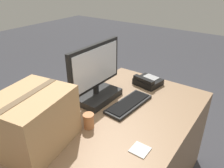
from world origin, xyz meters
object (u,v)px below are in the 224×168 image
(cardboard_box, at_px, (33,120))
(sticky_note_pad, at_px, (140,150))
(keyboard, at_px, (129,104))
(paper_cup_right, at_px, (89,121))
(monitor, at_px, (96,80))
(desk_phone, at_px, (148,81))

(cardboard_box, bearing_deg, sticky_note_pad, -59.98)
(keyboard, bearing_deg, paper_cup_right, 173.26)
(paper_cup_right, distance_m, cardboard_box, 0.33)
(monitor, height_order, desk_phone, monitor)
(paper_cup_right, bearing_deg, keyboard, -10.65)
(paper_cup_right, bearing_deg, sticky_note_pad, -87.85)
(keyboard, distance_m, sticky_note_pad, 0.45)
(monitor, xyz_separation_m, paper_cup_right, (-0.31, -0.19, -0.11))
(keyboard, distance_m, desk_phone, 0.38)
(monitor, distance_m, keyboard, 0.30)
(cardboard_box, bearing_deg, monitor, 4.33)
(desk_phone, bearing_deg, keyboard, -163.14)
(desk_phone, bearing_deg, cardboard_box, -179.36)
(keyboard, height_order, desk_phone, desk_phone)
(sticky_note_pad, bearing_deg, cardboard_box, 120.02)
(desk_phone, bearing_deg, paper_cup_right, -171.67)
(sticky_note_pad, bearing_deg, desk_phone, 24.79)
(monitor, relative_size, cardboard_box, 1.13)
(paper_cup_right, xyz_separation_m, sticky_note_pad, (0.01, -0.36, -0.05))
(monitor, distance_m, paper_cup_right, 0.38)
(desk_phone, relative_size, cardboard_box, 0.51)
(monitor, distance_m, cardboard_box, 0.59)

